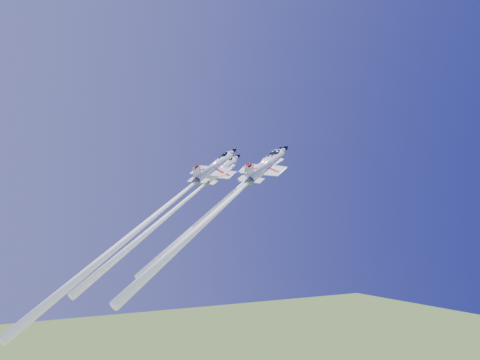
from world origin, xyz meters
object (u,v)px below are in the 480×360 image
jet_left (173,211)px  jet_slot (149,221)px  jet_right (221,208)px  jet_lead (225,199)px

jet_left → jet_slot: jet_slot is taller
jet_right → jet_lead: bearing=122.1°
jet_lead → jet_slot: 19.41m
jet_right → jet_slot: jet_right is taller
jet_left → jet_slot: size_ratio=0.87×
jet_left → jet_right: jet_right is taller
jet_left → jet_lead: bearing=40.3°
jet_slot → jet_left: bearing=111.7°
jet_lead → jet_left: (-10.04, 5.02, -2.45)m
jet_lead → jet_left: bearing=-139.7°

